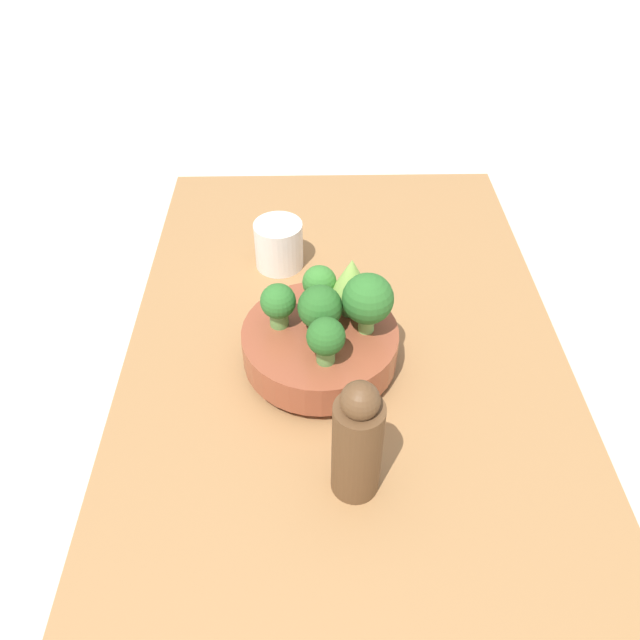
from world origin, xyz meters
TOP-DOWN VIEW (x-y plane):
  - ground_plane at (0.00, 0.00)m, footprint 6.00×6.00m
  - table at (0.00, 0.00)m, footprint 1.01×0.63m
  - bowl at (0.01, -0.04)m, footprint 0.21×0.21m
  - broccoli_floret_left at (-0.04, -0.04)m, footprint 0.05×0.05m
  - broccoli_floret_back at (0.01, 0.02)m, footprint 0.07×0.07m
  - broccoli_floret_center at (0.01, -0.04)m, footprint 0.06×0.06m
  - romanesco_piece_far at (-0.02, 0.01)m, footprint 0.06×0.06m
  - broccoli_floret_right at (0.07, -0.03)m, footprint 0.05×0.05m
  - broccoli_floret_front at (0.00, -0.09)m, footprint 0.05×0.05m
  - cup at (-0.21, -0.10)m, footprint 0.08×0.08m
  - pepper_mill at (0.21, -0.00)m, footprint 0.06×0.06m

SIDE VIEW (x-z plane):
  - ground_plane at x=0.00m, z-range 0.00..0.00m
  - table at x=0.00m, z-range 0.00..0.04m
  - bowl at x=0.01m, z-range 0.05..0.11m
  - cup at x=-0.21m, z-range 0.04..0.12m
  - pepper_mill at x=0.21m, z-range 0.03..0.21m
  - broccoli_floret_front at x=0.00m, z-range 0.11..0.17m
  - broccoli_floret_left at x=-0.04m, z-range 0.11..0.17m
  - broccoli_floret_right at x=0.07m, z-range 0.11..0.18m
  - broccoli_floret_center at x=0.01m, z-range 0.11..0.18m
  - broccoli_floret_back at x=0.01m, z-range 0.11..0.20m
  - romanesco_piece_far at x=-0.02m, z-range 0.11..0.20m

